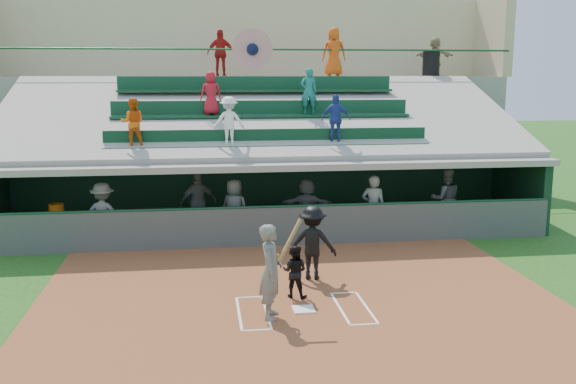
{
  "coord_description": "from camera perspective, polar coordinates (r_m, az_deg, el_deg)",
  "views": [
    {
      "loc": [
        -1.97,
        -12.11,
        4.7
      ],
      "look_at": [
        0.16,
        3.5,
        1.8
      ],
      "focal_mm": 40.0,
      "sensor_mm": 36.0,
      "label": 1
    }
  ],
  "objects": [
    {
      "name": "trash_bin",
      "position": [
        26.02,
        12.59,
        11.04
      ],
      "size": [
        0.65,
        0.65,
        0.98
      ],
      "primitive_type": "cylinder",
      "color": "black",
      "rests_on": "concourse_slab"
    },
    {
      "name": "home_plate",
      "position": [
        13.13,
        1.39,
        -10.39
      ],
      "size": [
        0.43,
        0.43,
        0.03
      ],
      "primitive_type": "cube",
      "color": "white",
      "rests_on": "dirt_slab"
    },
    {
      "name": "dugout_player_e",
      "position": [
        18.48,
        7.59,
        -1.33
      ],
      "size": [
        0.79,
        0.66,
        1.84
      ],
      "primitive_type": "imported",
      "rotation": [
        0.0,
        0.0,
        2.76
      ],
      "color": "#5E605B",
      "rests_on": "dugout_floor"
    },
    {
      "name": "concourse_staff_a",
      "position": [
        25.12,
        -5.99,
        12.17
      ],
      "size": [
        1.08,
        0.54,
        1.78
      ],
      "primitive_type": "imported",
      "rotation": [
        0.0,
        0.0,
        3.04
      ],
      "color": "#A31712",
      "rests_on": "concourse_slab"
    },
    {
      "name": "concourse_staff_b",
      "position": [
        24.77,
        4.1,
        12.29
      ],
      "size": [
        1.0,
        0.75,
        1.84
      ],
      "primitive_type": "imported",
      "rotation": [
        0.0,
        0.0,
        2.94
      ],
      "color": "#DB4A0C",
      "rests_on": "concourse_slab"
    },
    {
      "name": "batter_at_plate",
      "position": [
        12.47,
        -1.52,
        -7.03
      ],
      "size": [
        0.91,
        0.8,
        1.95
      ],
      "color": "#565853",
      "rests_on": "dirt_slab"
    },
    {
      "name": "white_table",
      "position": [
        19.23,
        -19.88,
        -3.21
      ],
      "size": [
        0.81,
        0.64,
        0.67
      ],
      "primitive_type": "cube",
      "rotation": [
        0.0,
        0.0,
        0.09
      ],
      "color": "silver",
      "rests_on": "dugout_floor"
    },
    {
      "name": "dugout_player_a",
      "position": [
        18.18,
        -16.11,
        -1.96
      ],
      "size": [
        1.22,
        0.79,
        1.78
      ],
      "primitive_type": "imported",
      "rotation": [
        0.0,
        0.0,
        3.02
      ],
      "color": "#565854",
      "rests_on": "dugout_floor"
    },
    {
      "name": "dugout_floor",
      "position": [
        19.53,
        -1.77,
        -3.44
      ],
      "size": [
        16.0,
        3.5,
        0.04
      ],
      "primitive_type": "cube",
      "color": "#99978B",
      "rests_on": "ground"
    },
    {
      "name": "ground",
      "position": [
        13.14,
        1.39,
        -10.53
      ],
      "size": [
        100.0,
        100.0,
        0.0
      ],
      "primitive_type": "plane",
      "color": "#1E4D15",
      "rests_on": "ground"
    },
    {
      "name": "concourse_slab",
      "position": [
        25.8,
        -3.38,
        5.07
      ],
      "size": [
        20.0,
        3.0,
        4.6
      ],
      "primitive_type": "cube",
      "color": "gray",
      "rests_on": "ground"
    },
    {
      "name": "grandstand",
      "position": [
        22.83,
        -2.82,
        4.29
      ],
      "size": [
        20.4,
        10.4,
        7.8
      ],
      "color": "#494E4A",
      "rests_on": "ground"
    },
    {
      "name": "dugout_player_f",
      "position": [
        19.99,
        13.82,
        -0.61
      ],
      "size": [
        0.99,
        0.81,
        1.88
      ],
      "primitive_type": "imported",
      "rotation": [
        0.0,
        0.0,
        3.03
      ],
      "color": "#50534E",
      "rests_on": "dugout_floor"
    },
    {
      "name": "batters_box_chalk",
      "position": [
        13.13,
        1.39,
        -10.44
      ],
      "size": [
        2.65,
        1.85,
        0.01
      ],
      "color": "white",
      "rests_on": "dirt_slab"
    },
    {
      "name": "dugout_player_d",
      "position": [
        18.9,
        1.69,
        -1.26
      ],
      "size": [
        1.62,
        0.82,
        1.67
      ],
      "primitive_type": "imported",
      "rotation": [
        0.0,
        0.0,
        2.92
      ],
      "color": "#575954",
      "rests_on": "dugout_floor"
    },
    {
      "name": "water_cooler",
      "position": [
        19.17,
        -19.88,
        -1.59
      ],
      "size": [
        0.41,
        0.41,
        0.41
      ],
      "primitive_type": "cylinder",
      "color": "orange",
      "rests_on": "white_table"
    },
    {
      "name": "concourse_staff_c",
      "position": [
        26.93,
        12.92,
        11.63
      ],
      "size": [
        1.53,
        0.83,
        1.58
      ],
      "primitive_type": "imported",
      "rotation": [
        0.0,
        0.0,
        2.88
      ],
      "color": "tan",
      "rests_on": "concourse_slab"
    },
    {
      "name": "home_umpire",
      "position": [
        14.84,
        2.2,
        -4.52
      ],
      "size": [
        1.23,
        0.9,
        1.71
      ],
      "primitive_type": "imported",
      "rotation": [
        0.0,
        0.0,
        2.88
      ],
      "color": "black",
      "rests_on": "dirt_slab"
    },
    {
      "name": "dugout_player_b",
      "position": [
        19.06,
        -7.97,
        -0.95
      ],
      "size": [
        1.17,
        0.72,
        1.87
      ],
      "primitive_type": "imported",
      "rotation": [
        0.0,
        0.0,
        3.4
      ],
      "color": "#5E615C",
      "rests_on": "dugout_floor"
    },
    {
      "name": "dugout_player_c",
      "position": [
        18.49,
        -4.77,
        -1.48
      ],
      "size": [
        1.0,
        0.89,
        1.71
      ],
      "primitive_type": "imported",
      "rotation": [
        0.0,
        0.0,
        2.62
      ],
      "color": "#555853",
      "rests_on": "dugout_floor"
    },
    {
      "name": "dirt_slab",
      "position": [
        13.6,
        1.05,
        -9.75
      ],
      "size": [
        11.0,
        9.0,
        0.02
      ],
      "primitive_type": "cube",
      "color": "brown",
      "rests_on": "ground"
    },
    {
      "name": "catcher",
      "position": [
        13.69,
        0.6,
        -7.07
      ],
      "size": [
        0.67,
        0.61,
        1.13
      ],
      "primitive_type": "imported",
      "rotation": [
        0.0,
        0.0,
        2.73
      ],
      "color": "black",
      "rests_on": "dirt_slab"
    },
    {
      "name": "dugout_bench",
      "position": [
        20.64,
        -2.29,
        -1.98
      ],
      "size": [
        15.1,
        1.57,
        0.45
      ],
      "primitive_type": "cube",
      "rotation": [
        0.0,
        0.0,
        -0.07
      ],
      "color": "brown",
      "rests_on": "dugout_floor"
    }
  ]
}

